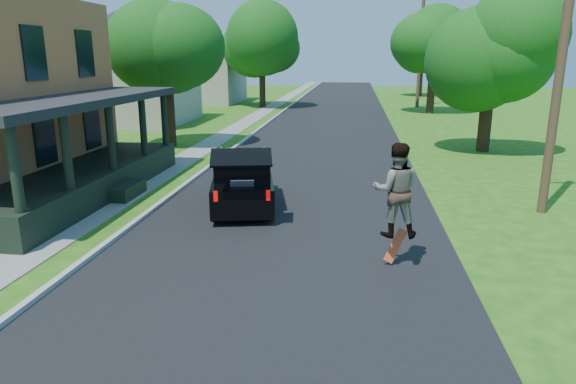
# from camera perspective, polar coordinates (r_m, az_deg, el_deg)

# --- Properties ---
(ground) EXTENTS (140.00, 140.00, 0.00)m
(ground) POSITION_cam_1_polar(r_m,az_deg,el_deg) (9.95, -2.76, -10.86)
(ground) COLOR #205611
(ground) RESTS_ON ground
(street) EXTENTS (8.00, 120.00, 0.02)m
(street) POSITION_cam_1_polar(r_m,az_deg,el_deg) (29.18, 4.14, 6.33)
(street) COLOR black
(street) RESTS_ON ground
(curb) EXTENTS (0.15, 120.00, 0.12)m
(curb) POSITION_cam_1_polar(r_m,az_deg,el_deg) (29.68, -3.74, 6.48)
(curb) COLOR #A4A49F
(curb) RESTS_ON ground
(sidewalk) EXTENTS (1.30, 120.00, 0.03)m
(sidewalk) POSITION_cam_1_polar(r_m,az_deg,el_deg) (30.02, -6.66, 6.51)
(sidewalk) COLOR gray
(sidewalk) RESTS_ON ground
(front_walk) EXTENTS (6.50, 1.20, 0.03)m
(front_walk) POSITION_cam_1_polar(r_m,az_deg,el_deg) (19.02, -28.67, -0.10)
(front_walk) COLOR gray
(front_walk) RESTS_ON ground
(neighbor_house_mid) EXTENTS (12.78, 12.78, 8.30)m
(neighbor_house_mid) POSITION_cam_1_polar(r_m,az_deg,el_deg) (36.13, -17.91, 13.98)
(neighbor_house_mid) COLOR #9E978C
(neighbor_house_mid) RESTS_ON ground
(neighbor_house_far) EXTENTS (12.78, 12.78, 8.30)m
(neighbor_house_far) POSITION_cam_1_polar(r_m,az_deg,el_deg) (51.10, -10.17, 14.51)
(neighbor_house_far) COLOR #9E978C
(neighbor_house_far) RESTS_ON ground
(black_suv) EXTENTS (2.45, 4.58, 2.03)m
(black_suv) POSITION_cam_1_polar(r_m,az_deg,el_deg) (15.08, -5.04, 1.23)
(black_suv) COLOR black
(black_suv) RESTS_ON ground
(skateboarder) EXTENTS (0.99, 0.79, 1.96)m
(skateboarder) POSITION_cam_1_polar(r_m,az_deg,el_deg) (10.69, 11.88, 0.21)
(skateboarder) COLOR black
(skateboarder) RESTS_ON ground
(skateboard) EXTENTS (0.50, 0.30, 0.74)m
(skateboard) POSITION_cam_1_polar(r_m,az_deg,el_deg) (11.18, 11.84, -5.96)
(skateboard) COLOR red
(skateboard) RESTS_ON ground
(tree_left_mid) EXTENTS (5.32, 5.02, 7.40)m
(tree_left_mid) POSITION_cam_1_polar(r_m,az_deg,el_deg) (25.93, -13.54, 15.88)
(tree_left_mid) COLOR black
(tree_left_mid) RESTS_ON ground
(tree_left_far) EXTENTS (5.91, 5.86, 8.86)m
(tree_left_far) POSITION_cam_1_polar(r_m,az_deg,el_deg) (45.28, -2.97, 16.68)
(tree_left_far) COLOR black
(tree_left_far) RESTS_ON ground
(tree_right_near) EXTENTS (5.52, 5.60, 7.50)m
(tree_right_near) POSITION_cam_1_polar(r_m,az_deg,el_deg) (25.52, 21.71, 15.12)
(tree_right_near) COLOR black
(tree_right_near) RESTS_ON ground
(tree_right_mid) EXTENTS (6.21, 6.36, 8.55)m
(tree_right_mid) POSITION_cam_1_polar(r_m,az_deg,el_deg) (41.74, 15.96, 16.28)
(tree_right_mid) COLOR black
(tree_right_mid) RESTS_ON ground
(tree_right_far) EXTENTS (6.04, 6.15, 8.21)m
(tree_right_far) POSITION_cam_1_polar(r_m,az_deg,el_deg) (59.63, 14.66, 15.47)
(tree_right_far) COLOR black
(tree_right_far) RESTS_ON ground
(utility_pole_near) EXTENTS (1.55, 0.26, 9.39)m
(utility_pole_near) POSITION_cam_1_polar(r_m,az_deg,el_deg) (15.77, 28.38, 15.05)
(utility_pole_near) COLOR #4B3423
(utility_pole_near) RESTS_ON ground
(utility_pole_far) EXTENTS (1.83, 0.32, 11.37)m
(utility_pole_far) POSITION_cam_1_polar(r_m,az_deg,el_deg) (46.61, 14.59, 16.30)
(utility_pole_far) COLOR #4B3423
(utility_pole_far) RESTS_ON ground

